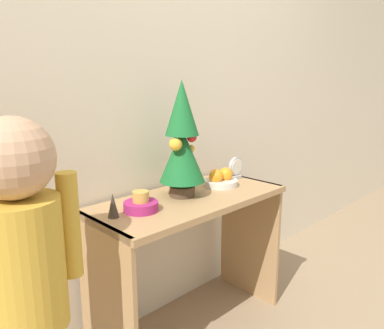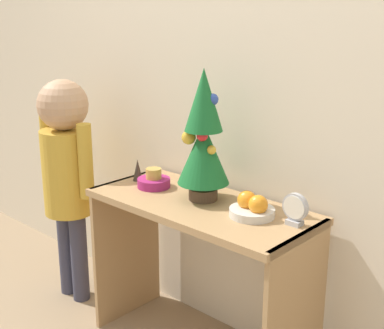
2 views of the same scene
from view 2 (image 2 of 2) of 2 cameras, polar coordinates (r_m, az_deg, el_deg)
name	(u,v)px [view 2 (image 2 of 2)]	position (r m, az deg, el deg)	size (l,w,h in m)	color
back_wall	(243,64)	(2.28, 5.47, 10.63)	(7.00, 0.05, 2.50)	beige
console_table	(200,241)	(2.27, 0.87, -8.18)	(0.98, 0.44, 0.71)	tan
mini_tree	(203,137)	(2.16, 1.23, 2.91)	(0.22, 0.22, 0.55)	#4C3828
fruit_bowl	(252,208)	(2.07, 6.44, -4.60)	(0.18, 0.18, 0.09)	silver
singing_bowl	(154,181)	(2.39, -4.10, -1.75)	(0.15, 0.15, 0.09)	#9E2366
desk_clock	(295,210)	(2.00, 10.94, -4.75)	(0.10, 0.04, 0.12)	#B2B2B7
figurine	(138,170)	(2.48, -5.82, -0.57)	(0.05, 0.05, 0.10)	#382D23
child_figure	(67,164)	(2.73, -13.21, 0.09)	(0.39, 0.25, 1.15)	#38384C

